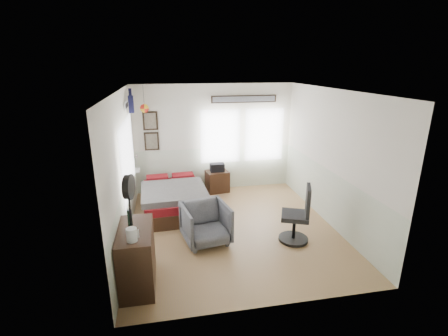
% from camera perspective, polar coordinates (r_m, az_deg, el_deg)
% --- Properties ---
extents(ground_plane, '(4.00, 4.50, 0.01)m').
position_cam_1_polar(ground_plane, '(6.62, 1.52, -10.57)').
color(ground_plane, '#A17850').
extents(room_shell, '(4.02, 4.52, 2.71)m').
position_cam_1_polar(room_shell, '(6.19, 0.57, 3.50)').
color(room_shell, beige).
rests_on(room_shell, ground_plane).
extents(wall_decor, '(3.55, 1.32, 1.44)m').
position_cam_1_polar(wall_decor, '(7.72, -9.66, 9.80)').
color(wall_decor, black).
rests_on(wall_decor, room_shell).
extents(bed, '(1.42, 1.92, 0.59)m').
position_cam_1_polar(bed, '(7.32, -8.87, -5.34)').
color(bed, '#352114').
rests_on(bed, ground_plane).
extents(dresser, '(0.48, 1.00, 0.90)m').
position_cam_1_polar(dresser, '(5.08, -15.05, -14.87)').
color(dresser, '#352114').
rests_on(dresser, ground_plane).
extents(armchair, '(0.93, 0.95, 0.74)m').
position_cam_1_polar(armchair, '(6.00, -3.22, -9.71)').
color(armchair, slate).
rests_on(armchair, ground_plane).
extents(nightstand, '(0.61, 0.52, 0.54)m').
position_cam_1_polar(nightstand, '(8.34, -1.20, -2.34)').
color(nightstand, '#352114').
rests_on(nightstand, ground_plane).
extents(task_chair, '(0.63, 0.63, 1.09)m').
position_cam_1_polar(task_chair, '(6.14, 12.90, -8.74)').
color(task_chair, black).
rests_on(task_chair, ground_plane).
extents(kettle, '(0.16, 0.14, 0.19)m').
position_cam_1_polar(kettle, '(4.53, -15.91, -11.23)').
color(kettle, silver).
rests_on(kettle, dresser).
extents(bottle, '(0.07, 0.07, 0.26)m').
position_cam_1_polar(bottle, '(4.88, -16.22, -8.53)').
color(bottle, black).
rests_on(bottle, dresser).
extents(stand_fan, '(0.15, 0.35, 0.85)m').
position_cam_1_polar(stand_fan, '(4.52, -16.41, -3.38)').
color(stand_fan, black).
rests_on(stand_fan, dresser).
extents(black_bag, '(0.36, 0.23, 0.21)m').
position_cam_1_polar(black_bag, '(8.22, -1.21, 0.11)').
color(black_bag, black).
rests_on(black_bag, nightstand).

